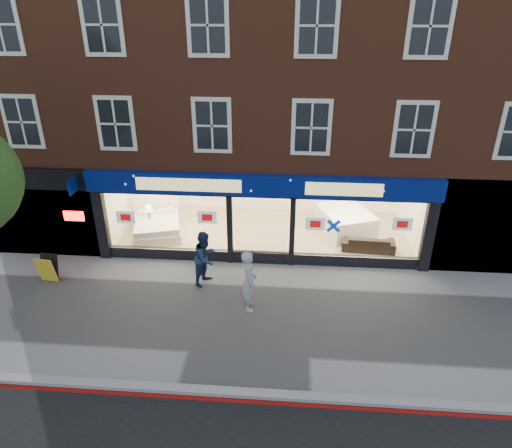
# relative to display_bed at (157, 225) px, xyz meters

# --- Properties ---
(ground) EXTENTS (120.00, 120.00, 0.00)m
(ground) POSITION_rel_display_bed_xyz_m (4.13, -4.78, -0.44)
(ground) COLOR gray
(ground) RESTS_ON ground
(kerb_line) EXTENTS (60.00, 0.10, 0.01)m
(kerb_line) POSITION_rel_display_bed_xyz_m (4.13, -7.88, -0.43)
(kerb_line) COLOR #8C0A07
(kerb_line) RESTS_ON ground
(kerb_stone) EXTENTS (60.00, 0.25, 0.12)m
(kerb_stone) POSITION_rel_display_bed_xyz_m (4.13, -7.68, -0.38)
(kerb_stone) COLOR gray
(kerb_stone) RESTS_ON ground
(showroom_floor) EXTENTS (11.00, 4.50, 0.10)m
(showroom_floor) POSITION_rel_display_bed_xyz_m (4.13, 0.47, -0.39)
(showroom_floor) COLOR tan
(showroom_floor) RESTS_ON ground
(building) EXTENTS (19.00, 8.26, 10.30)m
(building) POSITION_rel_display_bed_xyz_m (4.11, 2.16, 6.23)
(building) COLOR brown
(building) RESTS_ON ground
(display_bed) EXTENTS (2.29, 2.55, 1.22)m
(display_bed) POSITION_rel_display_bed_xyz_m (0.00, 0.00, 0.00)
(display_bed) COLOR white
(display_bed) RESTS_ON showroom_floor
(bedside_table) EXTENTS (0.60, 0.60, 0.55)m
(bedside_table) POSITION_rel_display_bed_xyz_m (-0.27, 0.02, -0.07)
(bedside_table) COLOR brown
(bedside_table) RESTS_ON showroom_floor
(mattress_stack) EXTENTS (2.38, 2.64, 0.85)m
(mattress_stack) POSITION_rel_display_bed_xyz_m (7.23, 0.76, 0.09)
(mattress_stack) COLOR white
(mattress_stack) RESTS_ON showroom_floor
(sofa) EXTENTS (1.92, 0.85, 0.55)m
(sofa) POSITION_rel_display_bed_xyz_m (7.93, -0.67, -0.07)
(sofa) COLOR black
(sofa) RESTS_ON showroom_floor
(a_board) EXTENTS (0.64, 0.44, 0.92)m
(a_board) POSITION_rel_display_bed_xyz_m (-2.63, -3.42, 0.02)
(a_board) COLOR yellow
(a_board) RESTS_ON ground
(pedestrian_grey) EXTENTS (0.55, 0.75, 1.89)m
(pedestrian_grey) POSITION_rel_display_bed_xyz_m (3.97, -4.34, 0.51)
(pedestrian_grey) COLOR #A6AAAE
(pedestrian_grey) RESTS_ON ground
(pedestrian_blue) EXTENTS (0.99, 1.08, 1.81)m
(pedestrian_blue) POSITION_rel_display_bed_xyz_m (2.47, -3.08, 0.46)
(pedestrian_blue) COLOR #192746
(pedestrian_blue) RESTS_ON ground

